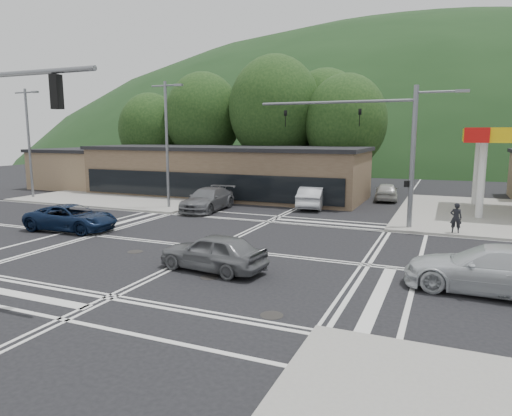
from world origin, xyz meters
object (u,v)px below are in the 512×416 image
at_px(car_northbound, 208,199).
at_px(pedestrian, 456,218).
at_px(car_blue_west, 72,218).
at_px(car_queue_b, 386,192).
at_px(car_silver_east, 492,269).
at_px(car_queue_a, 313,197).
at_px(car_grey_center, 213,252).

height_order(car_northbound, pedestrian, pedestrian).
bearing_deg(car_blue_west, car_queue_b, -42.56).
relative_size(car_silver_east, pedestrian, 3.51).
relative_size(car_queue_a, car_queue_b, 1.14).
distance_m(car_silver_east, pedestrian, 9.28).
height_order(car_blue_west, car_grey_center, car_grey_center).
bearing_deg(car_queue_b, car_queue_a, 46.02).
height_order(car_silver_east, car_northbound, car_silver_east).
bearing_deg(car_queue_b, car_silver_east, 99.28).
xyz_separation_m(car_grey_center, car_silver_east, (9.99, 1.41, 0.07)).
bearing_deg(car_silver_east, car_queue_b, -160.51).
bearing_deg(car_grey_center, car_silver_east, 104.92).
relative_size(car_silver_east, car_queue_a, 1.16).
xyz_separation_m(car_grey_center, car_queue_b, (3.81, 22.60, -0.02)).
relative_size(car_blue_west, pedestrian, 3.21).
bearing_deg(car_silver_east, car_grey_center, -78.71).
bearing_deg(car_queue_b, car_northbound, 35.47).
bearing_deg(pedestrian, car_queue_b, -67.62).
bearing_deg(car_grey_center, car_blue_west, -101.46).
height_order(car_grey_center, car_northbound, car_northbound).
xyz_separation_m(car_queue_b, car_northbound, (-11.00, -10.06, 0.07)).
xyz_separation_m(car_grey_center, car_queue_a, (-0.69, 16.63, 0.05)).
xyz_separation_m(car_blue_west, car_queue_b, (14.76, 18.97, 0.01)).
distance_m(car_queue_a, car_queue_b, 7.48).
bearing_deg(car_northbound, car_blue_west, -115.13).
relative_size(car_silver_east, car_queue_b, 1.33).
relative_size(car_grey_center, car_queue_b, 1.03).
distance_m(car_queue_b, car_northbound, 14.91).
xyz_separation_m(car_queue_a, car_northbound, (-6.50, -4.09, -0.00)).
distance_m(car_blue_west, car_queue_a, 16.56).
relative_size(car_grey_center, car_silver_east, 0.78).
bearing_deg(pedestrian, car_silver_east, 95.92).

